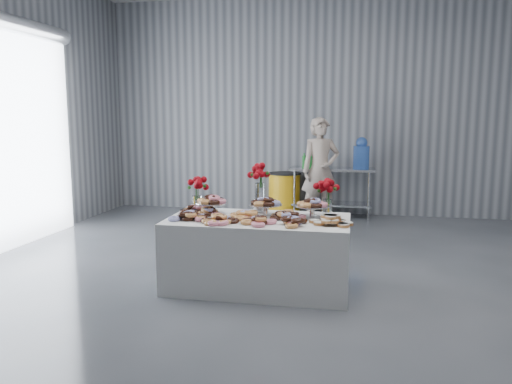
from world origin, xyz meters
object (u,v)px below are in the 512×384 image
water_jug (361,154)px  prep_table (332,183)px  display_table (258,253)px  person (320,171)px  trash_barrel (284,194)px

water_jug → prep_table: bearing=180.0°
display_table → person: (0.38, 3.45, 0.53)m
display_table → trash_barrel: size_ratio=2.40×
prep_table → person: person is taller
display_table → trash_barrel: trash_barrel is taller
prep_table → trash_barrel: size_ratio=1.90×
display_table → person: 3.51m
water_jug → display_table: bearing=-105.0°
water_jug → person: (-0.68, -0.49, -0.25)m
trash_barrel → water_jug: bearing=0.0°
prep_table → water_jug: 0.73m
display_table → prep_table: prep_table is taller
water_jug → trash_barrel: size_ratio=0.70×
person → trash_barrel: bearing=123.4°
water_jug → person: bearing=-143.8°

